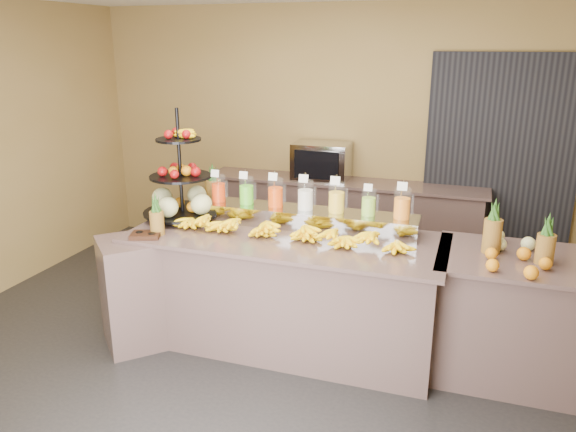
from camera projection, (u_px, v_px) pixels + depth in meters
The scene contains 20 objects.
ground at pixel (273, 359), 4.42m from camera, with size 6.00×6.00×0.00m, color black.
room_envelope at pixel (327, 109), 4.51m from camera, with size 6.04×5.02×2.82m.
buffet_counter at pixel (270, 290), 4.55m from camera, with size 2.75×1.25×0.93m.
right_counter at pixel (508, 316), 4.12m from camera, with size 1.08×0.88×0.93m.
back_ledge at pixel (342, 221), 6.31m from camera, with size 3.10×0.55×0.93m.
pitcher_tray at pixel (305, 218), 4.62m from camera, with size 1.85×0.30×0.15m, color gray.
juice_pitcher_orange_a at pixel (219, 190), 4.81m from camera, with size 0.12×0.13×0.30m.
juice_pitcher_green at pixel (247, 192), 4.73m from camera, with size 0.12×0.13×0.30m.
juice_pitcher_orange_b at pixel (275, 194), 4.65m from camera, with size 0.13×0.13×0.31m.
juice_pitcher_milk at pixel (305, 197), 4.57m from camera, with size 0.13×0.13×0.32m.
juice_pitcher_lemon at pixel (337, 199), 4.49m from camera, with size 0.13×0.14×0.32m.
juice_pitcher_lime at pixel (369, 204), 4.41m from camera, with size 0.12×0.12×0.28m.
juice_pitcher_orange_c at pixel (402, 205), 4.33m from camera, with size 0.13×0.13×0.32m.
banana_heap at pixel (286, 228), 4.37m from camera, with size 1.95×0.18×0.16m.
fruit_stand at pixel (186, 191), 4.80m from camera, with size 0.74×0.74×0.95m.
condiment_caddy at pixel (146, 235), 4.39m from camera, with size 0.23×0.17×0.03m, color black.
pineapple_left_a at pixel (157, 219), 4.42m from camera, with size 0.11×0.11×0.35m.
pineapple_left_b at pixel (213, 192), 5.08m from camera, with size 0.15×0.15×0.43m.
right_fruit_pile at pixel (515, 252), 3.86m from camera, with size 0.48×0.46×0.25m.
oven_warmer at pixel (322, 161), 6.19m from camera, with size 0.61×0.43×0.41m, color gray.
Camera 1 is at (1.36, -3.64, 2.40)m, focal length 35.00 mm.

